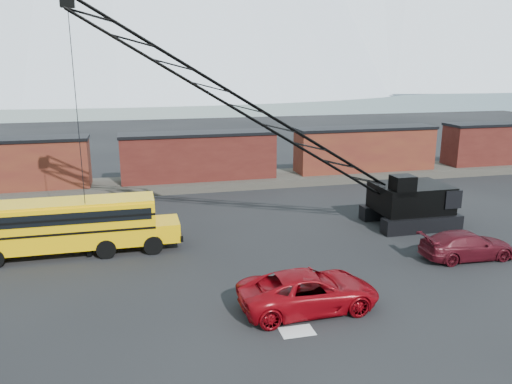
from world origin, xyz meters
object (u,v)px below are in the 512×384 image
school_bus (72,224)px  crawler_crane (261,117)px  red_pickup (309,291)px  maroon_suv (467,245)px

school_bus → crawler_crane: size_ratio=0.48×
red_pickup → school_bus: bearing=46.7°
school_bus → crawler_crane: bearing=-0.3°
school_bus → maroon_suv: (21.58, -6.03, -1.02)m
red_pickup → maroon_suv: 11.28m
maroon_suv → crawler_crane: crawler_crane is taller
crawler_crane → red_pickup: bearing=-91.6°
red_pickup → maroon_suv: red_pickup is taller
maroon_suv → crawler_crane: (-10.44, 5.96, 6.85)m
school_bus → crawler_crane: 12.58m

